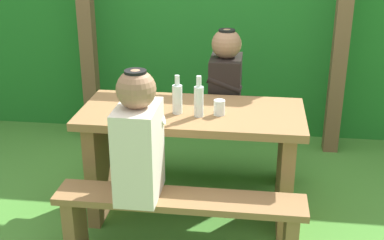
# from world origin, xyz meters

# --- Properties ---
(ground_plane) EXTENTS (12.00, 12.00, 0.00)m
(ground_plane) POSITION_xyz_m (0.00, 0.00, 0.00)
(ground_plane) COLOR #448230
(hedge_backdrop) EXTENTS (6.40, 0.81, 1.82)m
(hedge_backdrop) POSITION_xyz_m (0.00, 1.83, 0.91)
(hedge_backdrop) COLOR #1F6F23
(hedge_backdrop) RESTS_ON ground_plane
(pergola_post_left) EXTENTS (0.12, 0.12, 1.95)m
(pergola_post_left) POSITION_xyz_m (-1.04, 1.16, 0.97)
(pergola_post_left) COLOR brown
(pergola_post_left) RESTS_ON ground_plane
(pergola_post_right) EXTENTS (0.12, 0.12, 1.95)m
(pergola_post_right) POSITION_xyz_m (1.04, 1.16, 0.97)
(pergola_post_right) COLOR brown
(pergola_post_right) RESTS_ON ground_plane
(picnic_table) EXTENTS (1.40, 0.64, 0.74)m
(picnic_table) POSITION_xyz_m (0.00, 0.00, 0.50)
(picnic_table) COLOR olive
(picnic_table) RESTS_ON ground_plane
(bench_near) EXTENTS (1.40, 0.24, 0.43)m
(bench_near) POSITION_xyz_m (0.00, -0.53, 0.31)
(bench_near) COLOR olive
(bench_near) RESTS_ON ground_plane
(bench_far) EXTENTS (1.40, 0.24, 0.43)m
(bench_far) POSITION_xyz_m (0.00, 0.53, 0.31)
(bench_far) COLOR olive
(bench_far) RESTS_ON ground_plane
(person_white_shirt) EXTENTS (0.25, 0.35, 0.72)m
(person_white_shirt) POSITION_xyz_m (-0.22, -0.53, 0.76)
(person_white_shirt) COLOR silver
(person_white_shirt) RESTS_ON bench_near
(person_black_coat) EXTENTS (0.25, 0.35, 0.72)m
(person_black_coat) POSITION_xyz_m (0.17, 0.53, 0.76)
(person_black_coat) COLOR black
(person_black_coat) RESTS_ON bench_far
(drinking_glass) EXTENTS (0.07, 0.07, 0.09)m
(drinking_glass) POSITION_xyz_m (0.18, -0.06, 0.79)
(drinking_glass) COLOR silver
(drinking_glass) RESTS_ON picnic_table
(bottle_left) EXTENTS (0.06, 0.06, 0.24)m
(bottle_left) POSITION_xyz_m (-0.08, -0.06, 0.84)
(bottle_left) COLOR silver
(bottle_left) RESTS_ON picnic_table
(bottle_right) EXTENTS (0.06, 0.06, 0.25)m
(bottle_right) POSITION_xyz_m (0.05, -0.10, 0.85)
(bottle_right) COLOR silver
(bottle_right) RESTS_ON picnic_table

